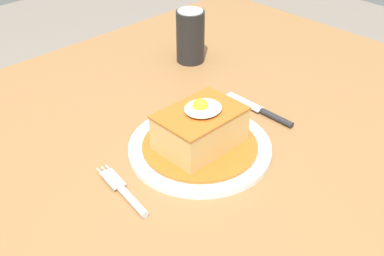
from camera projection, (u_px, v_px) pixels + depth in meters
The scene contains 6 objects.
dining_table at pixel (177, 182), 0.95m from camera, with size 1.34×0.98×0.77m.
main_plate at pixel (200, 147), 0.86m from camera, with size 0.25×0.25×0.02m.
sandwich_meal at pixel (200, 130), 0.84m from camera, with size 0.20×0.20×0.10m.
fork at pixel (126, 194), 0.76m from camera, with size 0.04×0.14×0.01m.
knife at pixel (267, 113), 0.96m from camera, with size 0.02×0.17×0.01m.
soda_can at pixel (190, 36), 1.13m from camera, with size 0.07×0.07×0.12m.
Camera 1 is at (-0.49, -0.54, 1.29)m, focal length 45.58 mm.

